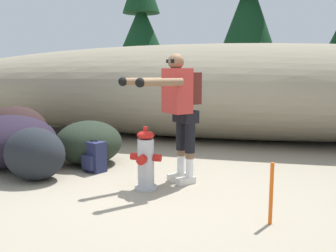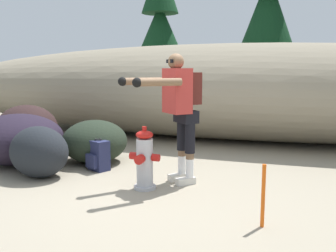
% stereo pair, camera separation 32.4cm
% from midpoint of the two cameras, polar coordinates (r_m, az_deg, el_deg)
% --- Properties ---
extents(ground_plane, '(56.00, 56.00, 0.04)m').
position_cam_midpoint_polar(ground_plane, '(4.67, -3.43, -9.73)').
color(ground_plane, gray).
extents(dirt_embankment, '(15.47, 3.20, 2.01)m').
position_cam_midpoint_polar(dirt_embankment, '(8.05, 5.16, 5.40)').
color(dirt_embankment, gray).
rests_on(dirt_embankment, ground_plane).
extents(fire_hydrant, '(0.38, 0.33, 0.78)m').
position_cam_midpoint_polar(fire_hydrant, '(4.52, -5.52, -5.38)').
color(fire_hydrant, '#B2B2B7').
rests_on(fire_hydrant, ground_plane).
extents(utility_worker, '(0.94, 0.98, 1.65)m').
position_cam_midpoint_polar(utility_worker, '(4.64, -0.37, 3.63)').
color(utility_worker, beige).
rests_on(utility_worker, ground_plane).
extents(spare_backpack, '(0.36, 0.35, 0.47)m').
position_cam_midpoint_polar(spare_backpack, '(5.45, -12.97, -4.68)').
color(spare_backpack, '#23284C').
rests_on(spare_backpack, ground_plane).
extents(boulder_large, '(1.93, 1.93, 0.78)m').
position_cam_midpoint_polar(boulder_large, '(6.11, -24.77, -2.15)').
color(boulder_large, black).
rests_on(boulder_large, ground_plane).
extents(boulder_mid, '(1.38, 1.38, 0.68)m').
position_cam_midpoint_polar(boulder_mid, '(5.91, -13.68, -2.47)').
color(boulder_mid, black).
rests_on(boulder_mid, ground_plane).
extents(boulder_small, '(1.52, 1.44, 0.83)m').
position_cam_midpoint_polar(boulder_small, '(7.10, -23.69, -0.49)').
color(boulder_small, '#2D1E1D').
rests_on(boulder_small, ground_plane).
extents(boulder_outlier, '(0.86, 0.70, 0.70)m').
position_cam_midpoint_polar(boulder_outlier, '(5.25, -21.57, -4.05)').
color(boulder_outlier, black).
rests_on(boulder_outlier, ground_plane).
extents(pine_tree_far_left, '(2.29, 2.29, 5.88)m').
position_cam_midpoint_polar(pine_tree_far_left, '(15.37, -4.76, 15.60)').
color(pine_tree_far_left, '#47331E').
rests_on(pine_tree_far_left, ground_plane).
extents(pine_tree_left, '(2.56, 2.56, 7.11)m').
position_cam_midpoint_polar(pine_tree_left, '(14.05, 11.68, 17.66)').
color(pine_tree_left, '#47331E').
rests_on(pine_tree_left, ground_plane).
extents(survey_stake, '(0.04, 0.04, 0.60)m').
position_cam_midpoint_polar(survey_stake, '(3.61, 13.16, -10.16)').
color(survey_stake, '#E55914').
rests_on(survey_stake, ground_plane).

